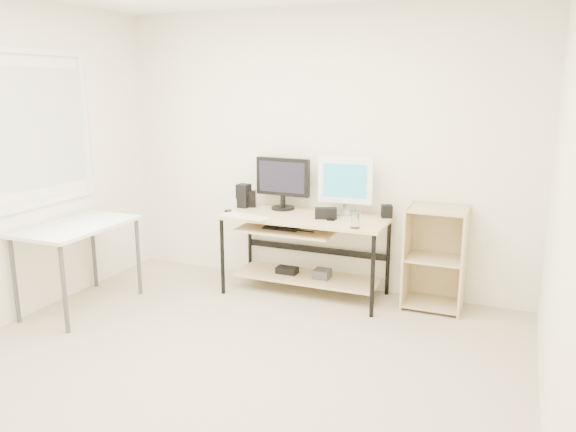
% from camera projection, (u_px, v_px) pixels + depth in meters
% --- Properties ---
extents(room, '(4.01, 4.01, 2.62)m').
position_uv_depth(room, '(195.00, 180.00, 3.56)').
color(room, '#B8AA8E').
rests_on(room, ground).
extents(desk, '(1.50, 0.65, 0.75)m').
position_uv_depth(desk, '(303.00, 238.00, 5.15)').
color(desk, '#D4B986').
rests_on(desk, ground).
extents(side_table, '(0.60, 1.00, 0.75)m').
position_uv_depth(side_table, '(77.00, 234.00, 4.79)').
color(side_table, white).
rests_on(side_table, ground).
extents(shelf_unit, '(0.50, 0.40, 0.90)m').
position_uv_depth(shelf_unit, '(435.00, 257.00, 4.87)').
color(shelf_unit, tan).
rests_on(shelf_unit, ground).
extents(black_monitor, '(0.54, 0.22, 0.49)m').
position_uv_depth(black_monitor, '(283.00, 180.00, 5.30)').
color(black_monitor, black).
rests_on(black_monitor, desk).
extents(white_imac, '(0.50, 0.16, 0.53)m').
position_uv_depth(white_imac, '(345.00, 182.00, 5.04)').
color(white_imac, silver).
rests_on(white_imac, desk).
extents(keyboard, '(0.48, 0.24, 0.02)m').
position_uv_depth(keyboard, '(246.00, 216.00, 5.04)').
color(keyboard, white).
rests_on(keyboard, desk).
extents(mouse, '(0.09, 0.13, 0.04)m').
position_uv_depth(mouse, '(328.00, 216.00, 5.00)').
color(mouse, '#B8B8BD').
rests_on(mouse, desk).
extents(center_speaker, '(0.21, 0.15, 0.10)m').
position_uv_depth(center_speaker, '(326.00, 213.00, 4.97)').
color(center_speaker, black).
rests_on(center_speaker, desk).
extents(speaker_left, '(0.12, 0.12, 0.23)m').
position_uv_depth(speaker_left, '(244.00, 195.00, 5.41)').
color(speaker_left, black).
rests_on(speaker_left, desk).
extents(speaker_right, '(0.12, 0.12, 0.11)m').
position_uv_depth(speaker_right, '(387.00, 211.00, 5.01)').
color(speaker_right, black).
rests_on(speaker_right, desk).
extents(audio_controller, '(0.10, 0.07, 0.17)m').
position_uv_depth(audio_controller, '(252.00, 199.00, 5.43)').
color(audio_controller, black).
rests_on(audio_controller, desk).
extents(volume_puck, '(0.08, 0.08, 0.03)m').
position_uv_depth(volume_puck, '(228.00, 211.00, 5.20)').
color(volume_puck, black).
rests_on(volume_puck, desk).
extents(smartphone, '(0.09, 0.14, 0.01)m').
position_uv_depth(smartphone, '(332.00, 219.00, 4.95)').
color(smartphone, black).
rests_on(smartphone, desk).
extents(coaster, '(0.11, 0.11, 0.01)m').
position_uv_depth(coaster, '(355.00, 228.00, 4.64)').
color(coaster, '#9E7247').
rests_on(coaster, desk).
extents(drinking_glass, '(0.09, 0.09, 0.14)m').
position_uv_depth(drinking_glass, '(355.00, 219.00, 4.62)').
color(drinking_glass, white).
rests_on(drinking_glass, coaster).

